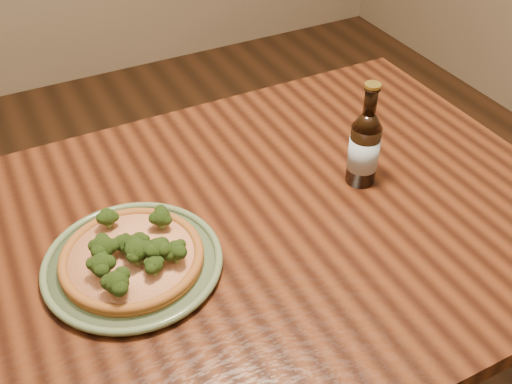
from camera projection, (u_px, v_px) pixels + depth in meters
name	position (u px, v px, depth m)	size (l,w,h in m)	color
table	(180.00, 284.00, 1.15)	(1.60, 0.90, 0.75)	#48200F
plate	(133.00, 263.00, 1.05)	(0.32, 0.32, 0.02)	#596D4B
pizza	(132.00, 256.00, 1.04)	(0.25, 0.25, 0.07)	#955721
beer_bottle	(364.00, 147.00, 1.20)	(0.06, 0.06, 0.23)	black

